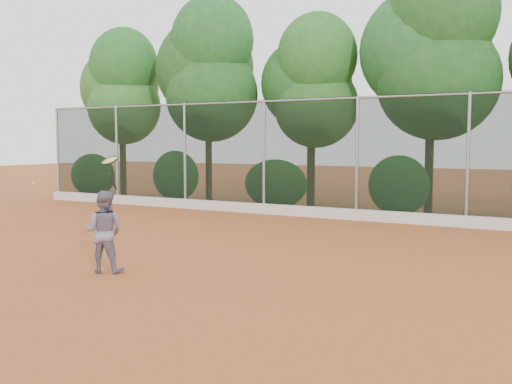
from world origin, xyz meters
The scene contains 7 objects.
ground centered at (0.00, 0.00, 0.00)m, with size 80.00×80.00×0.00m, color #A45126.
concrete_curb centered at (0.00, 6.82, 0.15)m, with size 24.00×0.20×0.30m, color silver.
tennis_player centered at (-1.60, -1.46, 0.70)m, with size 0.68×0.53×1.40m, color slate.
chainlink_fence centered at (0.00, 7.00, 1.86)m, with size 24.09×0.09×3.50m.
foliage_backdrop centered at (-0.55, 8.98, 4.40)m, with size 23.70×3.63×7.55m.
tennis_racket centered at (-1.35, -1.55, 1.88)m, with size 0.34×0.32×0.57m.
tennis_ball_in_flight centered at (-3.10, -1.65, 1.46)m, with size 0.06×0.06×0.06m.
Camera 1 is at (5.27, -8.64, 2.23)m, focal length 40.00 mm.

